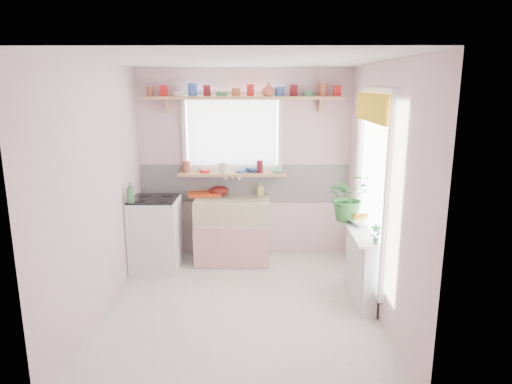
{
  "coord_description": "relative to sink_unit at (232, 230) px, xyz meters",
  "views": [
    {
      "loc": [
        0.2,
        -4.4,
        2.27
      ],
      "look_at": [
        0.17,
        0.55,
        1.11
      ],
      "focal_mm": 32.0,
      "sensor_mm": 36.0,
      "label": 1
    }
  ],
  "objects": [
    {
      "name": "shelf_crockery",
      "position": [
        0.15,
        0.18,
        1.76
      ],
      "size": [
        2.47,
        0.11,
        0.12
      ],
      "color": "#A55133",
      "rests_on": "pine_shelf"
    },
    {
      "name": "fruit_bowl",
      "position": [
        1.48,
        -0.88,
        0.38
      ],
      "size": [
        0.34,
        0.34,
        0.07
      ],
      "primitive_type": "imported",
      "rotation": [
        0.0,
        0.0,
        0.28
      ],
      "color": "silver",
      "rests_on": "radiator_ledge"
    },
    {
      "name": "dish_tray",
      "position": [
        -0.38,
        0.21,
        0.44
      ],
      "size": [
        0.47,
        0.38,
        0.04
      ],
      "primitive_type": "cube",
      "rotation": [
        0.0,
        0.0,
        0.14
      ],
      "color": "#CB3E12",
      "rests_on": "sink_unit"
    },
    {
      "name": "room",
      "position": [
        0.81,
        -0.43,
        0.94
      ],
      "size": [
        3.2,
        3.2,
        3.2
      ],
      "color": "white",
      "rests_on": "ground"
    },
    {
      "name": "cooker_bottle",
      "position": [
        -1.17,
        -0.46,
        0.61
      ],
      "size": [
        0.1,
        0.1,
        0.25
      ],
      "primitive_type": "imported",
      "rotation": [
        0.0,
        0.0,
        0.07
      ],
      "color": "#428549",
      "rests_on": "cooker"
    },
    {
      "name": "jade_plant",
      "position": [
        1.36,
        -0.69,
        0.62
      ],
      "size": [
        0.61,
        0.58,
        0.55
      ],
      "primitive_type": "imported",
      "rotation": [
        0.0,
        0.0,
        0.36
      ],
      "color": "#2E6C2B",
      "rests_on": "radiator_ledge"
    },
    {
      "name": "windowsill",
      "position": [
        -0.0,
        0.19,
        0.71
      ],
      "size": [
        1.4,
        0.22,
        0.04
      ],
      "primitive_type": "cube",
      "color": "tan",
      "rests_on": "room"
    },
    {
      "name": "sill_cup",
      "position": [
        -0.41,
        0.25,
        0.77
      ],
      "size": [
        0.15,
        0.15,
        0.09
      ],
      "primitive_type": "imported",
      "rotation": [
        0.0,
        0.0,
        0.36
      ],
      "color": "white",
      "rests_on": "windowsill"
    },
    {
      "name": "sink_unit",
      "position": [
        0.0,
        0.0,
        0.0
      ],
      "size": [
        0.95,
        0.65,
        1.11
      ],
      "color": "white",
      "rests_on": "ground"
    },
    {
      "name": "soap_bottle_sink",
      "position": [
        0.38,
        0.21,
        0.5
      ],
      "size": [
        0.09,
        0.09,
        0.17
      ],
      "primitive_type": "imported",
      "rotation": [
        0.0,
        0.0,
        -0.11
      ],
      "color": "#D6DB61",
      "rests_on": "sink_unit"
    },
    {
      "name": "sill_bowl",
      "position": [
        0.28,
        0.25,
        0.76
      ],
      "size": [
        0.26,
        0.26,
        0.07
      ],
      "primitive_type": "imported",
      "rotation": [
        0.0,
        0.0,
        -0.28
      ],
      "color": "#3257A4",
      "rests_on": "windowsill"
    },
    {
      "name": "radiator_ledge",
      "position": [
        1.45,
        -1.09,
        -0.03
      ],
      "size": [
        0.22,
        0.95,
        0.78
      ],
      "color": "white",
      "rests_on": "ground"
    },
    {
      "name": "sill_crockery",
      "position": [
        -0.05,
        0.19,
        0.78
      ],
      "size": [
        1.35,
        0.11,
        0.12
      ],
      "color": "#A55133",
      "rests_on": "windowsill"
    },
    {
      "name": "fruit",
      "position": [
        1.49,
        -0.88,
        0.44
      ],
      "size": [
        0.2,
        0.14,
        0.1
      ],
      "color": "orange",
      "rests_on": "fruit_bowl"
    },
    {
      "name": "shelf_vase",
      "position": [
        0.47,
        0.12,
        1.79
      ],
      "size": [
        0.17,
        0.17,
        0.17
      ],
      "primitive_type": "imported",
      "rotation": [
        0.0,
        0.0,
        -0.05
      ],
      "color": "#A75133",
      "rests_on": "pine_shelf"
    },
    {
      "name": "colander",
      "position": [
        -0.18,
        0.21,
        0.48
      ],
      "size": [
        0.32,
        0.32,
        0.12
      ],
      "primitive_type": "ellipsoid",
      "rotation": [
        0.0,
        0.0,
        0.25
      ],
      "color": "#5B130F",
      "rests_on": "sink_unit"
    },
    {
      "name": "cooker",
      "position": [
        -0.95,
        -0.24,
        0.03
      ],
      "size": [
        0.58,
        0.58,
        0.93
      ],
      "color": "white",
      "rests_on": "ground"
    },
    {
      "name": "herb_pot",
      "position": [
        1.48,
        -1.49,
        0.44
      ],
      "size": [
        0.11,
        0.08,
        0.2
      ],
      "primitive_type": "imported",
      "rotation": [
        0.0,
        0.0,
        0.06
      ],
      "color": "#2F6628",
      "rests_on": "radiator_ledge"
    },
    {
      "name": "pine_shelf",
      "position": [
        0.15,
        0.18,
        1.69
      ],
      "size": [
        2.52,
        0.24,
        0.04
      ],
      "primitive_type": "cube",
      "color": "tan",
      "rests_on": "room"
    }
  ]
}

